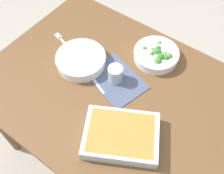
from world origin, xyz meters
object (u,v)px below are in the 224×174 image
at_px(baking_dish, 121,135).
at_px(spoon_by_stew, 92,77).
at_px(drink_cup, 115,75).
at_px(fork_on_table, 63,42).
at_px(stew_bowl, 81,60).
at_px(broccoli_bowl, 157,55).

xyz_separation_m(baking_dish, spoon_by_stew, (0.29, -0.18, -0.03)).
relative_size(drink_cup, fork_on_table, 0.49).
bearing_deg(spoon_by_stew, stew_bowl, -21.41).
distance_m(stew_bowl, baking_dish, 0.44).
relative_size(baking_dish, spoon_by_stew, 2.17).
distance_m(stew_bowl, broccoli_bowl, 0.38).
bearing_deg(spoon_by_stew, baking_dish, 149.19).
relative_size(stew_bowl, drink_cup, 2.92).
relative_size(stew_bowl, fork_on_table, 1.43).
distance_m(stew_bowl, drink_cup, 0.19).
distance_m(broccoli_bowl, drink_cup, 0.24).
distance_m(baking_dish, drink_cup, 0.30).
bearing_deg(spoon_by_stew, drink_cup, -149.59).
bearing_deg(spoon_by_stew, broccoli_bowl, -123.32).
bearing_deg(broccoli_bowl, fork_on_table, 22.74).
bearing_deg(broccoli_bowl, stew_bowl, 41.17).
distance_m(drink_cup, fork_on_table, 0.37).
height_order(broccoli_bowl, drink_cup, drink_cup).
relative_size(broccoli_bowl, spoon_by_stew, 1.34).
bearing_deg(baking_dish, drink_cup, -49.94).
bearing_deg(stew_bowl, fork_on_table, -17.81).
bearing_deg(fork_on_table, drink_cup, 174.43).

